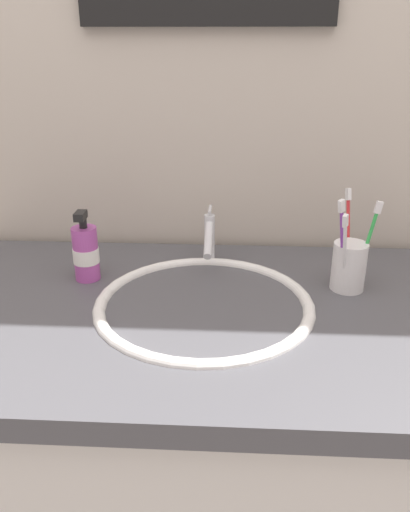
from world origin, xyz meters
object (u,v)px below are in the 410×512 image
at_px(toothbrush_green, 369,239).
at_px(toothbrush_cup, 349,266).
at_px(faucet, 209,237).
at_px(soap_dispenser, 86,253).
at_px(toothbrush_red, 348,229).
at_px(toothbrush_purple, 342,240).
at_px(toothbrush_white, 345,249).

bearing_deg(toothbrush_green, toothbrush_cup, -173.51).
xyz_separation_m(faucet, soap_dispenser, (-0.25, -0.10, -0.00)).
relative_size(faucet, soap_dispenser, 0.93).
xyz_separation_m(faucet, toothbrush_red, (0.29, -0.07, 0.05)).
relative_size(faucet, toothbrush_purple, 0.73).
relative_size(faucet, toothbrush_white, 0.83).
distance_m(toothbrush_red, toothbrush_white, 0.08).
bearing_deg(toothbrush_purple, faucet, 152.16).
height_order(toothbrush_cup, toothbrush_purple, toothbrush_purple).
bearing_deg(toothbrush_purple, toothbrush_red, 69.63).
bearing_deg(faucet, toothbrush_white, -29.86).
relative_size(faucet, toothbrush_red, 0.75).
bearing_deg(faucet, soap_dispenser, -158.63).
height_order(toothbrush_red, soap_dispenser, toothbrush_red).
bearing_deg(soap_dispenser, toothbrush_white, -5.89).
distance_m(toothbrush_purple, soap_dispenser, 0.52).
bearing_deg(faucet, toothbrush_green, -19.44).
relative_size(toothbrush_cup, toothbrush_green, 0.55).
xyz_separation_m(toothbrush_purple, toothbrush_green, (0.06, 0.03, -0.01)).
bearing_deg(toothbrush_cup, toothbrush_green, 6.49).
height_order(faucet, toothbrush_cup, faucet).
height_order(toothbrush_cup, toothbrush_green, toothbrush_green).
bearing_deg(toothbrush_purple, toothbrush_white, -76.62).
xyz_separation_m(toothbrush_cup, toothbrush_white, (-0.02, -0.04, 0.05)).
relative_size(faucet, toothbrush_cup, 1.43).
bearing_deg(toothbrush_red, toothbrush_white, -104.87).
bearing_deg(toothbrush_white, toothbrush_purple, 103.38).
bearing_deg(toothbrush_green, faucet, 160.56).
height_order(toothbrush_cup, soap_dispenser, soap_dispenser).
bearing_deg(toothbrush_green, soap_dispenser, 178.63).
xyz_separation_m(faucet, toothbrush_cup, (0.29, -0.12, -0.01)).
distance_m(faucet, toothbrush_green, 0.34).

